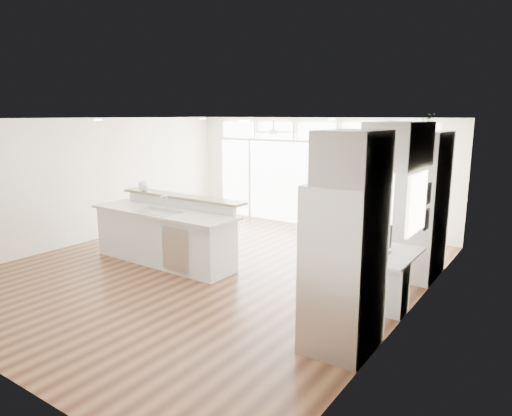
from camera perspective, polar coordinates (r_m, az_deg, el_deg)
The scene contains 23 objects.
floor at distance 8.47m, azimuth -5.28°, elevation -7.59°, with size 7.00×8.00×0.02m, color #432514.
ceiling at distance 8.00m, azimuth -5.65°, elevation 11.07°, with size 7.00×8.00×0.02m, color silver.
wall_back at distance 11.45m, azimuth 7.50°, elevation 4.38°, with size 7.00×0.04×2.70m, color white.
wall_left at distance 10.69m, azimuth -20.05°, elevation 3.27°, with size 0.04×8.00×2.70m, color white.
wall_right at distance 6.50m, azimuth 18.97°, elevation -1.61°, with size 0.04×8.00×2.70m, color white.
glass_wall at distance 11.44m, azimuth 7.33°, elevation 2.86°, with size 5.80×0.06×2.08m, color white.
transom_row at distance 11.31m, azimuth 7.50°, elevation 9.53°, with size 5.90×0.06×0.40m, color white.
desk_window at distance 6.76m, azimuth 19.45°, elevation 0.57°, with size 0.04×0.85×0.85m, color white.
ceiling_fan at distance 10.57m, azimuth 2.20°, elevation 10.03°, with size 1.16×1.16×0.32m, color white.
recessed_lights at distance 8.16m, azimuth -4.73°, elevation 10.95°, with size 3.40×3.00×0.02m, color #EDE4C9.
oven_cabinet at distance 8.31m, azimuth 20.13°, elevation 0.37°, with size 0.64×1.20×2.50m, color silver.
desk_nook at distance 7.15m, azimuth 16.24°, elevation -8.39°, with size 0.72×1.30×0.76m, color silver.
upper_cabinets at distance 6.74m, azimuth 17.51°, elevation 7.54°, with size 0.64×1.30×0.64m, color silver.
refrigerator at distance 5.48m, azimuth 10.88°, elevation -7.38°, with size 0.76×0.90×2.00m, color #BDBCC1.
fridge_cabinet at distance 5.19m, azimuth 12.04°, elevation 6.22°, with size 0.64×0.90×0.60m, color silver.
framed_photos at distance 7.37m, azimuth 20.65°, elevation 0.17°, with size 0.06×0.22×0.80m, color black.
kitchen_island at distance 8.77m, azimuth -11.51°, elevation -2.83°, with size 3.10×1.17×1.23m, color silver.
rug at distance 6.81m, azimuth 11.45°, elevation -12.54°, with size 0.84×0.61×0.01m, color #3B2912.
office_chair at distance 7.17m, azimuth 11.82°, elevation -7.23°, with size 0.50×0.46×0.96m, color black.
fishbowl at distance 9.59m, azimuth -13.84°, elevation 2.72°, with size 0.22×0.22×0.22m, color silver.
monitor at distance 7.00m, azimuth 15.89°, elevation -3.82°, with size 0.08×0.48×0.40m, color black.
keyboard at distance 7.10m, azimuth 14.50°, elevation -5.11°, with size 0.13×0.34×0.02m, color white.
potted_plant at distance 8.17m, azimuth 20.79°, elevation 9.77°, with size 0.26×0.29×0.22m, color #2A5E28.
Camera 1 is at (5.15, -6.13, 2.76)m, focal length 32.00 mm.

